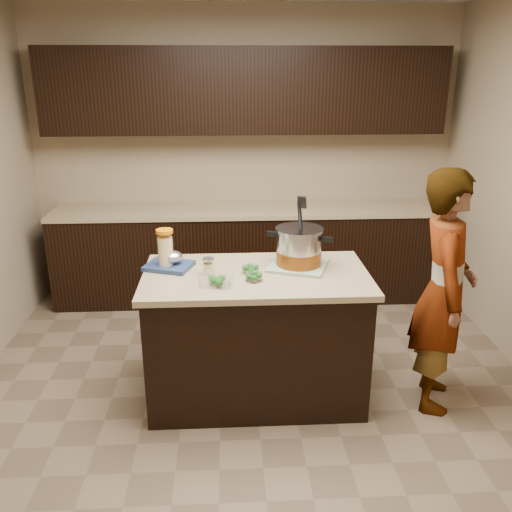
% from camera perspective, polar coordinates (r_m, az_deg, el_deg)
% --- Properties ---
extents(ground_plane, '(4.00, 4.00, 0.00)m').
position_cam_1_polar(ground_plane, '(3.91, 0.00, -14.21)').
color(ground_plane, brown).
rests_on(ground_plane, ground).
extents(room_shell, '(4.04, 4.04, 2.72)m').
position_cam_1_polar(room_shell, '(3.29, 0.00, 11.49)').
color(room_shell, tan).
rests_on(room_shell, ground).
extents(back_cabinets, '(3.60, 0.63, 2.33)m').
position_cam_1_polar(back_cabinets, '(5.14, -1.08, 5.66)').
color(back_cabinets, black).
rests_on(back_cabinets, ground).
extents(island, '(1.46, 0.81, 0.90)m').
position_cam_1_polar(island, '(3.68, 0.00, -8.35)').
color(island, black).
rests_on(island, ground).
extents(dish_towel, '(0.46, 0.46, 0.02)m').
position_cam_1_polar(dish_towel, '(3.62, 4.49, -0.97)').
color(dish_towel, '#4F7551').
rests_on(dish_towel, island).
extents(stock_pot, '(0.42, 0.41, 0.45)m').
position_cam_1_polar(stock_pot, '(3.58, 4.53, 0.75)').
color(stock_pot, '#B7B7BC').
rests_on(stock_pot, dish_towel).
extents(lemonade_pitcher, '(0.12, 0.12, 0.27)m').
position_cam_1_polar(lemonade_pitcher, '(3.58, -9.51, 0.53)').
color(lemonade_pitcher, beige).
rests_on(lemonade_pitcher, island).
extents(mason_jar, '(0.09, 0.09, 0.12)m').
position_cam_1_polar(mason_jar, '(3.47, -5.03, -1.17)').
color(mason_jar, beige).
rests_on(mason_jar, island).
extents(broccoli_tub_left, '(0.13, 0.13, 0.05)m').
position_cam_1_polar(broccoli_tub_left, '(3.50, -0.59, -1.43)').
color(broccoli_tub_left, silver).
rests_on(broccoli_tub_left, island).
extents(broccoli_tub_right, '(0.14, 0.14, 0.05)m').
position_cam_1_polar(broccoli_tub_right, '(3.37, -0.22, -2.25)').
color(broccoli_tub_right, silver).
rests_on(broccoli_tub_right, island).
extents(broccoli_tub_rect, '(0.21, 0.18, 0.07)m').
position_cam_1_polar(broccoli_tub_rect, '(3.31, -4.17, -2.62)').
color(broccoli_tub_rect, silver).
rests_on(broccoli_tub_rect, island).
extents(blue_tray, '(0.35, 0.31, 0.11)m').
position_cam_1_polar(blue_tray, '(3.62, -9.03, -0.68)').
color(blue_tray, navy).
rests_on(blue_tray, island).
extents(person, '(0.53, 0.67, 1.60)m').
position_cam_1_polar(person, '(3.68, 19.14, -3.57)').
color(person, gray).
rests_on(person, ground).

